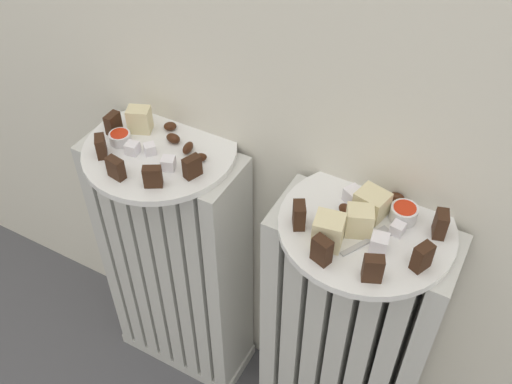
% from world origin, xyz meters
% --- Properties ---
extents(radiator_left, '(0.30, 0.13, 0.62)m').
position_xyz_m(radiator_left, '(-0.19, 0.28, 0.31)').
color(radiator_left, silver).
rests_on(radiator_left, ground_plane).
extents(radiator_right, '(0.30, 0.13, 0.62)m').
position_xyz_m(radiator_right, '(0.19, 0.28, 0.31)').
color(radiator_right, silver).
rests_on(radiator_right, ground_plane).
extents(plate_left, '(0.27, 0.27, 0.01)m').
position_xyz_m(plate_left, '(-0.19, 0.28, 0.63)').
color(plate_left, white).
rests_on(plate_left, radiator_left).
extents(plate_right, '(0.27, 0.27, 0.01)m').
position_xyz_m(plate_right, '(0.19, 0.28, 0.63)').
color(plate_right, white).
rests_on(plate_right, radiator_right).
extents(dark_cake_slice_left_0, '(0.02, 0.03, 0.04)m').
position_xyz_m(dark_cake_slice_left_0, '(-0.29, 0.28, 0.65)').
color(dark_cake_slice_left_0, '#382114').
rests_on(dark_cake_slice_left_0, plate_left).
extents(dark_cake_slice_left_1, '(0.03, 0.03, 0.04)m').
position_xyz_m(dark_cake_slice_left_1, '(-0.26, 0.22, 0.65)').
color(dark_cake_slice_left_1, '#382114').
rests_on(dark_cake_slice_left_1, plate_left).
extents(dark_cake_slice_left_2, '(0.03, 0.02, 0.04)m').
position_xyz_m(dark_cake_slice_left_2, '(-0.21, 0.19, 0.65)').
color(dark_cake_slice_left_2, '#382114').
rests_on(dark_cake_slice_left_2, plate_left).
extents(dark_cake_slice_left_3, '(0.03, 0.03, 0.04)m').
position_xyz_m(dark_cake_slice_left_3, '(-0.14, 0.20, 0.65)').
color(dark_cake_slice_left_3, '#382114').
rests_on(dark_cake_slice_left_3, plate_left).
extents(dark_cake_slice_left_4, '(0.02, 0.03, 0.04)m').
position_xyz_m(dark_cake_slice_left_4, '(-0.10, 0.25, 0.65)').
color(dark_cake_slice_left_4, '#382114').
rests_on(dark_cake_slice_left_4, plate_left).
extents(marble_cake_slice_left_0, '(0.05, 0.04, 0.05)m').
position_xyz_m(marble_cake_slice_left_0, '(-0.25, 0.30, 0.66)').
color(marble_cake_slice_left_0, beige).
rests_on(marble_cake_slice_left_0, plate_left).
extents(turkish_delight_left_0, '(0.03, 0.03, 0.02)m').
position_xyz_m(turkish_delight_left_0, '(-0.19, 0.26, 0.64)').
color(turkish_delight_left_0, white).
rests_on(turkish_delight_left_0, plate_left).
extents(turkish_delight_left_1, '(0.03, 0.03, 0.02)m').
position_xyz_m(turkish_delight_left_1, '(-0.14, 0.24, 0.64)').
color(turkish_delight_left_1, white).
rests_on(turkish_delight_left_1, plate_left).
extents(turkish_delight_left_2, '(0.02, 0.02, 0.02)m').
position_xyz_m(turkish_delight_left_2, '(-0.22, 0.25, 0.64)').
color(turkish_delight_left_2, white).
rests_on(turkish_delight_left_2, plate_left).
extents(medjool_date_left_0, '(0.03, 0.02, 0.02)m').
position_xyz_m(medjool_date_left_0, '(-0.18, 0.30, 0.64)').
color(medjool_date_left_0, '#3D1E0F').
rests_on(medjool_date_left_0, plate_left).
extents(medjool_date_left_1, '(0.03, 0.03, 0.01)m').
position_xyz_m(medjool_date_left_1, '(-0.11, 0.28, 0.64)').
color(medjool_date_left_1, '#3D1E0F').
rests_on(medjool_date_left_1, plate_left).
extents(medjool_date_left_2, '(0.03, 0.03, 0.01)m').
position_xyz_m(medjool_date_left_2, '(-0.20, 0.33, 0.64)').
color(medjool_date_left_2, '#3D1E0F').
rests_on(medjool_date_left_2, plate_left).
extents(medjool_date_left_3, '(0.02, 0.03, 0.02)m').
position_xyz_m(medjool_date_left_3, '(-0.14, 0.29, 0.64)').
color(medjool_date_left_3, '#3D1E0F').
rests_on(medjool_date_left_3, plate_left).
extents(jam_bowl_left, '(0.04, 0.04, 0.02)m').
position_xyz_m(jam_bowl_left, '(-0.26, 0.26, 0.65)').
color(jam_bowl_left, white).
rests_on(jam_bowl_left, plate_left).
extents(dark_cake_slice_right_0, '(0.03, 0.03, 0.04)m').
position_xyz_m(dark_cake_slice_right_0, '(0.10, 0.23, 0.66)').
color(dark_cake_slice_right_0, '#382114').
rests_on(dark_cake_slice_right_0, plate_right).
extents(dark_cake_slice_right_1, '(0.03, 0.02, 0.04)m').
position_xyz_m(dark_cake_slice_right_1, '(0.16, 0.18, 0.66)').
color(dark_cake_slice_right_1, '#382114').
rests_on(dark_cake_slice_right_1, plate_right).
extents(dark_cake_slice_right_2, '(0.03, 0.03, 0.04)m').
position_xyz_m(dark_cake_slice_right_2, '(0.23, 0.19, 0.66)').
color(dark_cake_slice_right_2, '#382114').
rests_on(dark_cake_slice_right_2, plate_right).
extents(dark_cake_slice_right_3, '(0.03, 0.03, 0.04)m').
position_xyz_m(dark_cake_slice_right_3, '(0.28, 0.24, 0.66)').
color(dark_cake_slice_right_3, '#382114').
rests_on(dark_cake_slice_right_3, plate_right).
extents(dark_cake_slice_right_4, '(0.02, 0.03, 0.04)m').
position_xyz_m(dark_cake_slice_right_4, '(0.29, 0.31, 0.66)').
color(dark_cake_slice_right_4, '#382114').
rests_on(dark_cake_slice_right_4, plate_right).
extents(marble_cake_slice_right_0, '(0.05, 0.05, 0.04)m').
position_xyz_m(marble_cake_slice_right_0, '(0.18, 0.26, 0.66)').
color(marble_cake_slice_right_0, beige).
rests_on(marble_cake_slice_right_0, plate_right).
extents(marble_cake_slice_right_1, '(0.05, 0.05, 0.05)m').
position_xyz_m(marble_cake_slice_right_1, '(0.15, 0.22, 0.66)').
color(marble_cake_slice_right_1, beige).
rests_on(marble_cake_slice_right_1, plate_right).
extents(marble_cake_slice_right_2, '(0.05, 0.05, 0.04)m').
position_xyz_m(marble_cake_slice_right_2, '(0.19, 0.30, 0.65)').
color(marble_cake_slice_right_2, beige).
rests_on(marble_cake_slice_right_2, plate_right).
extents(turkish_delight_right_0, '(0.02, 0.02, 0.02)m').
position_xyz_m(turkish_delight_right_0, '(0.23, 0.28, 0.64)').
color(turkish_delight_right_0, white).
rests_on(turkish_delight_right_0, plate_right).
extents(turkish_delight_right_1, '(0.02, 0.02, 0.02)m').
position_xyz_m(turkish_delight_right_1, '(0.14, 0.25, 0.64)').
color(turkish_delight_right_1, white).
rests_on(turkish_delight_right_1, plate_right).
extents(turkish_delight_right_2, '(0.03, 0.03, 0.02)m').
position_xyz_m(turkish_delight_right_2, '(0.22, 0.24, 0.65)').
color(turkish_delight_right_2, white).
rests_on(turkish_delight_right_2, plate_right).
extents(turkish_delight_right_3, '(0.03, 0.03, 0.02)m').
position_xyz_m(turkish_delight_right_3, '(0.15, 0.32, 0.65)').
color(turkish_delight_right_3, white).
rests_on(turkish_delight_right_3, plate_right).
extents(medjool_date_right_0, '(0.03, 0.02, 0.01)m').
position_xyz_m(medjool_date_right_0, '(0.21, 0.35, 0.64)').
color(medjool_date_right_0, '#3D1E0F').
rests_on(medjool_date_right_0, plate_right).
extents(medjool_date_right_1, '(0.03, 0.02, 0.02)m').
position_xyz_m(medjool_date_right_1, '(0.15, 0.28, 0.64)').
color(medjool_date_right_1, '#3D1E0F').
rests_on(medjool_date_right_1, plate_right).
extents(jam_bowl_right, '(0.04, 0.04, 0.02)m').
position_xyz_m(jam_bowl_right, '(0.23, 0.32, 0.65)').
color(jam_bowl_right, white).
rests_on(jam_bowl_right, plate_right).
extents(fork, '(0.06, 0.08, 0.00)m').
position_xyz_m(fork, '(0.20, 0.25, 0.64)').
color(fork, '#B7B7BC').
rests_on(fork, plate_right).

